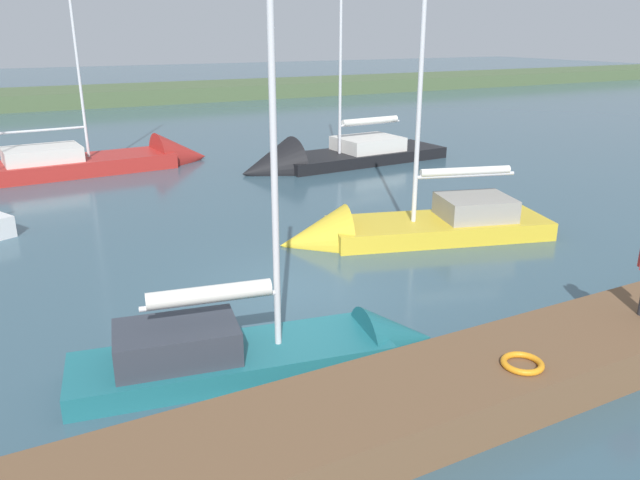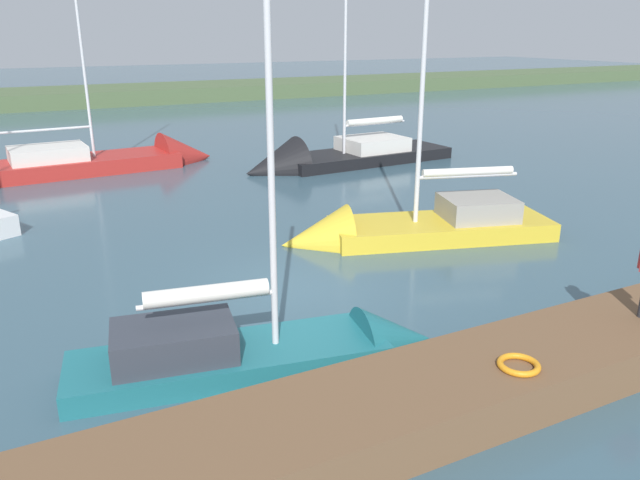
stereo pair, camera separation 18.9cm
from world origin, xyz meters
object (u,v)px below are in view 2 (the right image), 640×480
Objects in this scene: life_ring_buoy at (519,365)px; sailboat_inner_slip at (399,235)px; sailboat_near_dock at (326,162)px; sailboat_behind_pier at (275,355)px; sailboat_mid_channel at (117,163)px.

sailboat_inner_slip is at bearing -111.56° from life_ring_buoy.
sailboat_near_dock is at bearing -108.31° from life_ring_buoy.
sailboat_behind_pier is 7.56m from sailboat_inner_slip.
sailboat_mid_channel is at bearing -27.50° from sailboat_near_dock.
sailboat_inner_slip is at bearing 49.04° from sailboat_behind_pier.
sailboat_mid_channel is 1.35× the size of sailboat_inner_slip.
sailboat_near_dock is (-8.62, -14.58, 0.03)m from sailboat_behind_pier.
sailboat_mid_channel is 18.28m from sailboat_behind_pier.
sailboat_mid_channel reaches higher than sailboat_near_dock.
life_ring_buoy is 21.43m from sailboat_mid_channel.
sailboat_behind_pier is (2.79, -3.01, -0.61)m from life_ring_buoy.
sailboat_mid_channel is 1.08× the size of sailboat_near_dock.
sailboat_behind_pier is at bearing -47.16° from life_ring_buoy.
life_ring_buoy is at bearing -37.18° from sailboat_behind_pier.
sailboat_mid_channel is at bearing -51.51° from sailboat_inner_slip.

